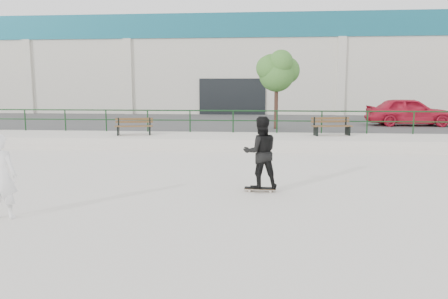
# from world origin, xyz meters

# --- Properties ---
(ground) EXTENTS (120.00, 120.00, 0.00)m
(ground) POSITION_xyz_m (0.00, 0.00, 0.00)
(ground) COLOR silver
(ground) RESTS_ON ground
(ledge) EXTENTS (30.00, 3.00, 0.50)m
(ledge) POSITION_xyz_m (0.00, 9.50, 0.25)
(ledge) COLOR silver
(ledge) RESTS_ON ground
(parking_strip) EXTENTS (60.00, 14.00, 0.50)m
(parking_strip) POSITION_xyz_m (0.00, 18.00, 0.25)
(parking_strip) COLOR #3E3E3E
(parking_strip) RESTS_ON ground
(railing) EXTENTS (28.00, 0.06, 1.03)m
(railing) POSITION_xyz_m (-0.00, 10.80, 1.24)
(railing) COLOR #143919
(railing) RESTS_ON ledge
(commercial_building) EXTENTS (44.20, 16.33, 8.00)m
(commercial_building) POSITION_xyz_m (-0.00, 31.99, 4.58)
(commercial_building) COLOR beige
(commercial_building) RESTS_ON ground
(bench_left) EXTENTS (1.69, 0.80, 0.75)m
(bench_left) POSITION_xyz_m (-3.23, 9.38, 0.87)
(bench_left) COLOR #4D311A
(bench_left) RESTS_ON ledge
(bench_right) EXTENTS (1.78, 0.84, 0.79)m
(bench_right) POSITION_xyz_m (5.32, 9.99, 0.89)
(bench_right) COLOR #4D311A
(bench_right) RESTS_ON ledge
(tree) EXTENTS (2.17, 1.93, 3.85)m
(tree) POSITION_xyz_m (3.03, 12.83, 3.39)
(tree) COLOR #432B21
(tree) RESTS_ON parking_strip
(red_car) EXTENTS (4.46, 1.80, 1.52)m
(red_car) POSITION_xyz_m (10.21, 15.27, 1.26)
(red_car) COLOR red
(red_car) RESTS_ON parking_strip
(skateboard) EXTENTS (0.79, 0.24, 0.09)m
(skateboard) POSITION_xyz_m (2.34, 1.52, 0.07)
(skateboard) COLOR black
(skateboard) RESTS_ON ground
(standing_skater) EXTENTS (0.99, 0.84, 1.78)m
(standing_skater) POSITION_xyz_m (2.34, 1.52, 0.98)
(standing_skater) COLOR black
(standing_skater) RESTS_ON skateboard
(seated_skater) EXTENTS (0.66, 0.47, 1.69)m
(seated_skater) POSITION_xyz_m (-2.70, -1.20, 0.85)
(seated_skater) COLOR white
(seated_skater) RESTS_ON ground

